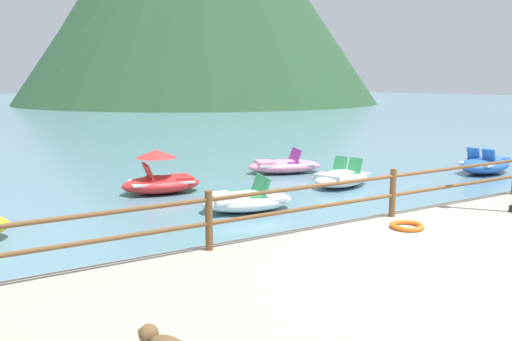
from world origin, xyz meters
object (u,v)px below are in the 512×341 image
at_px(pedal_boat_3, 247,200).
at_px(pedal_boat_0, 161,179).
at_px(pedal_boat_4, 485,164).
at_px(pedal_boat_2, 284,166).
at_px(life_ring, 407,226).
at_px(pedal_boat_1, 341,178).

bearing_deg(pedal_boat_3, pedal_boat_0, 109.55).
distance_m(pedal_boat_0, pedal_boat_4, 10.72).
relative_size(pedal_boat_3, pedal_boat_4, 0.98).
xyz_separation_m(pedal_boat_0, pedal_boat_3, (1.03, -2.90, -0.15)).
bearing_deg(pedal_boat_4, pedal_boat_0, 166.02).
xyz_separation_m(pedal_boat_2, pedal_boat_4, (5.73, -3.48, 0.05)).
height_order(pedal_boat_2, pedal_boat_3, pedal_boat_3).
relative_size(life_ring, pedal_boat_1, 0.25).
height_order(pedal_boat_0, pedal_boat_3, pedal_boat_0).
bearing_deg(pedal_boat_1, life_ring, -118.63).
bearing_deg(pedal_boat_3, pedal_boat_4, 1.90).
height_order(life_ring, pedal_boat_3, pedal_boat_3).
height_order(pedal_boat_1, pedal_boat_3, pedal_boat_1).
distance_m(pedal_boat_1, pedal_boat_3, 3.98).
height_order(life_ring, pedal_boat_2, pedal_boat_2).
distance_m(pedal_boat_1, pedal_boat_2, 2.70).
relative_size(life_ring, pedal_boat_4, 0.25).
relative_size(life_ring, pedal_boat_3, 0.25).
bearing_deg(pedal_boat_0, pedal_boat_3, -70.45).
height_order(life_ring, pedal_boat_0, pedal_boat_0).
distance_m(pedal_boat_0, pedal_boat_2, 4.76).
xyz_separation_m(pedal_boat_1, pedal_boat_3, (-3.82, -1.10, -0.00)).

